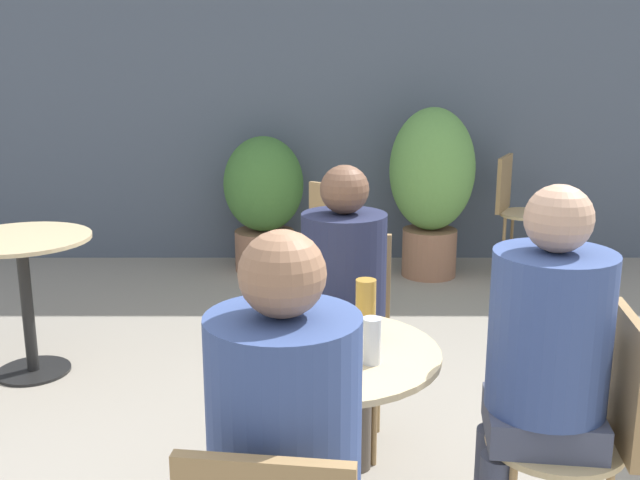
{
  "coord_description": "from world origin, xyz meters",
  "views": [
    {
      "loc": [
        -0.18,
        -2.23,
        1.62
      ],
      "look_at": [
        -0.17,
        0.33,
        0.98
      ],
      "focal_mm": 42.0,
      "sensor_mm": 36.0,
      "label": 1
    }
  ],
  "objects": [
    {
      "name": "bistro_chair_2",
      "position": [
        -0.07,
        0.73,
        0.54
      ],
      "size": [
        0.42,
        0.43,
        0.88
      ],
      "rotation": [
        0.0,
        0.0,
        -0.13
      ],
      "color": "tan",
      "rests_on": "ground_plane"
    },
    {
      "name": "potted_plant_1",
      "position": [
        0.63,
        3.12,
        0.71
      ],
      "size": [
        0.62,
        0.62,
        1.24
      ],
      "color": "#93664C",
      "rests_on": "ground_plane"
    },
    {
      "name": "beer_glass_0",
      "position": [
        -0.03,
        -0.17,
        0.8
      ],
      "size": [
        0.06,
        0.06,
        0.14
      ],
      "color": "silver",
      "rests_on": "cafe_table_near"
    },
    {
      "name": "cafe_table_near",
      "position": [
        -0.17,
        -0.07,
        0.56
      ],
      "size": [
        0.73,
        0.73,
        0.73
      ],
      "color": "black",
      "rests_on": "ground_plane"
    },
    {
      "name": "bistro_chair_5",
      "position": [
        -0.15,
        1.93,
        0.54
      ],
      "size": [
        0.47,
        0.48,
        0.88
      ],
      "rotation": [
        0.0,
        0.0,
        5.67
      ],
      "color": "tan",
      "rests_on": "ground_plane"
    },
    {
      "name": "seated_person_0",
      "position": [
        -0.26,
        -0.73,
        0.75
      ],
      "size": [
        0.34,
        0.37,
        1.27
      ],
      "rotation": [
        0.0,
        0.0,
        3.01
      ],
      "color": "brown",
      "rests_on": "ground_plane"
    },
    {
      "name": "storefront_wall",
      "position": [
        0.0,
        3.64,
        1.5
      ],
      "size": [
        10.0,
        0.06,
        3.0
      ],
      "color": "#4C5666",
      "rests_on": "ground_plane"
    },
    {
      "name": "seated_person_1",
      "position": [
        0.48,
        -0.16,
        0.75
      ],
      "size": [
        0.38,
        0.36,
        1.26
      ],
      "rotation": [
        0.0,
        0.0,
        4.58
      ],
      "color": "#42475B",
      "rests_on": "ground_plane"
    },
    {
      "name": "seated_person_2",
      "position": [
        -0.09,
        0.58,
        0.72
      ],
      "size": [
        0.34,
        0.36,
        1.2
      ],
      "rotation": [
        0.0,
        0.0,
        -0.13
      ],
      "color": "brown",
      "rests_on": "ground_plane"
    },
    {
      "name": "cafe_table_far",
      "position": [
        -1.67,
        1.38,
        0.55
      ],
      "size": [
        0.69,
        0.69,
        0.73
      ],
      "color": "black",
      "rests_on": "ground_plane"
    },
    {
      "name": "bistro_chair_3",
      "position": [
        1.27,
        3.17,
        0.54
      ],
      "size": [
        0.47,
        0.46,
        0.88
      ],
      "rotation": [
        0.0,
        0.0,
        1.11
      ],
      "color": "tan",
      "rests_on": "ground_plane"
    },
    {
      "name": "potted_plant_0",
      "position": [
        -0.6,
        3.28,
        0.56
      ],
      "size": [
        0.6,
        0.6,
        1.02
      ],
      "color": "#93664C",
      "rests_on": "ground_plane"
    },
    {
      "name": "beer_glass_3",
      "position": [
        -0.3,
        -0.19,
        0.82
      ],
      "size": [
        0.06,
        0.06,
        0.19
      ],
      "color": "#DBC65B",
      "rests_on": "cafe_table_near"
    },
    {
      "name": "bistro_chair_1",
      "position": [
        0.63,
        -0.18,
        0.54
      ],
      "size": [
        0.43,
        0.42,
        0.88
      ],
      "rotation": [
        0.0,
        0.0,
        -1.7
      ],
      "color": "tan",
      "rests_on": "ground_plane"
    },
    {
      "name": "beer_glass_1",
      "position": [
        -0.03,
        0.03,
        0.83
      ],
      "size": [
        0.07,
        0.07,
        0.19
      ],
      "color": "#B28433",
      "rests_on": "cafe_table_near"
    },
    {
      "name": "beer_glass_2",
      "position": [
        -0.31,
        0.02,
        0.82
      ],
      "size": [
        0.06,
        0.06,
        0.18
      ],
      "color": "#DBC65B",
      "rests_on": "cafe_table_near"
    }
  ]
}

